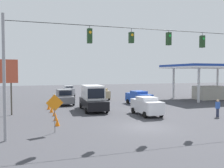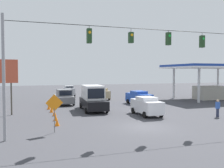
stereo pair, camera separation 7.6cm
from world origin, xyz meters
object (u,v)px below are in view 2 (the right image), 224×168
at_px(sedan_white_crossing_near, 147,106).
at_px(box_truck_black_withflow_mid, 93,98).
at_px(traffic_cone_third, 54,113).
at_px(sedan_silver_withflow_deep, 69,91).
at_px(traffic_cone_second, 56,117).
at_px(work_zone_sign, 54,106).
at_px(gas_station, 210,74).
at_px(pickup_truck_grey_withflow_far, 64,97).
at_px(sedan_blue_oncoming_far, 139,97).
at_px(traffic_cone_fifth, 49,107).
at_px(overhead_signal_span, 150,61).
at_px(pedestrian, 218,108).
at_px(sedan_tan_oncoming_deep, 101,94).
at_px(traffic_cone_fourth, 51,110).
at_px(traffic_cone_nearest, 57,122).

relative_size(sedan_white_crossing_near, box_truck_black_withflow_mid, 0.69).
xyz_separation_m(sedan_white_crossing_near, traffic_cone_third, (9.10, -2.63, -0.71)).
bearing_deg(sedan_silver_withflow_deep, sedan_white_crossing_near, 100.11).
bearing_deg(traffic_cone_second, work_zone_sign, 83.22).
bearing_deg(gas_station, box_truck_black_withflow_mid, 14.20).
distance_m(pickup_truck_grey_withflow_far, work_zone_sign, 16.57).
height_order(traffic_cone_third, work_zone_sign, work_zone_sign).
relative_size(sedan_blue_oncoming_far, traffic_cone_fifth, 7.99).
xyz_separation_m(traffic_cone_second, traffic_cone_fifth, (0.04, -7.35, 0.00)).
relative_size(overhead_signal_span, pickup_truck_grey_withflow_far, 3.71).
bearing_deg(pickup_truck_grey_withflow_far, box_truck_black_withflow_mid, 111.26).
relative_size(box_truck_black_withflow_mid, pedestrian, 3.79).
height_order(pickup_truck_grey_withflow_far, traffic_cone_fifth, pickup_truck_grey_withflow_far).
bearing_deg(sedan_blue_oncoming_far, box_truck_black_withflow_mid, 22.62).
bearing_deg(sedan_white_crossing_near, sedan_tan_oncoming_deep, -89.15).
bearing_deg(traffic_cone_fifth, gas_station, -173.02).
distance_m(traffic_cone_second, traffic_cone_fifth, 7.35).
relative_size(traffic_cone_second, pedestrian, 0.34).
xyz_separation_m(sedan_white_crossing_near, traffic_cone_fourth, (9.19, -5.00, -0.71)).
xyz_separation_m(overhead_signal_span, traffic_cone_nearest, (6.72, -3.58, -5.07)).
height_order(sedan_silver_withflow_deep, traffic_cone_third, sedan_silver_withflow_deep).
xyz_separation_m(box_truck_black_withflow_mid, traffic_cone_second, (4.86, 5.18, -1.14)).
height_order(sedan_tan_oncoming_deep, sedan_silver_withflow_deep, sedan_silver_withflow_deep).
bearing_deg(traffic_cone_nearest, gas_station, -153.80).
relative_size(overhead_signal_span, traffic_cone_third, 35.67).
xyz_separation_m(pickup_truck_grey_withflow_far, traffic_cone_second, (2.32, 11.69, -0.68)).
relative_size(traffic_cone_second, traffic_cone_fourth, 1.00).
height_order(traffic_cone_nearest, traffic_cone_second, same).
height_order(sedan_blue_oncoming_far, work_zone_sign, work_zone_sign).
height_order(overhead_signal_span, sedan_blue_oncoming_far, overhead_signal_span).
relative_size(traffic_cone_third, traffic_cone_fourth, 1.00).
xyz_separation_m(pickup_truck_grey_withflow_far, sedan_silver_withflow_deep, (-2.66, -12.20, 0.02)).
xyz_separation_m(overhead_signal_span, traffic_cone_fourth, (6.54, -10.87, -5.07)).
relative_size(traffic_cone_fifth, gas_station, 0.04).
distance_m(sedan_white_crossing_near, pickup_truck_grey_withflow_far, 13.63).
relative_size(box_truck_black_withflow_mid, traffic_cone_nearest, 11.22).
relative_size(box_truck_black_withflow_mid, gas_station, 0.49).
height_order(sedan_tan_oncoming_deep, traffic_cone_fourth, sedan_tan_oncoming_deep).
relative_size(sedan_silver_withflow_deep, traffic_cone_second, 7.95).
xyz_separation_m(sedan_white_crossing_near, pedestrian, (-6.33, 3.11, -0.12)).
xyz_separation_m(pickup_truck_grey_withflow_far, box_truck_black_withflow_mid, (-2.53, 6.51, 0.46)).
height_order(sedan_silver_withflow_deep, traffic_cone_fifth, sedan_silver_withflow_deep).
bearing_deg(sedan_white_crossing_near, overhead_signal_span, 65.65).
bearing_deg(sedan_silver_withflow_deep, traffic_cone_fourth, 75.41).
xyz_separation_m(traffic_cone_second, traffic_cone_fourth, (-0.06, -4.95, 0.00)).
bearing_deg(traffic_cone_fourth, traffic_cone_second, 89.29).
distance_m(box_truck_black_withflow_mid, traffic_cone_nearest, 9.08).
height_order(traffic_cone_third, gas_station, gas_station).
height_order(traffic_cone_fifth, work_zone_sign, work_zone_sign).
bearing_deg(sedan_silver_withflow_deep, pickup_truck_grey_withflow_far, 77.68).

